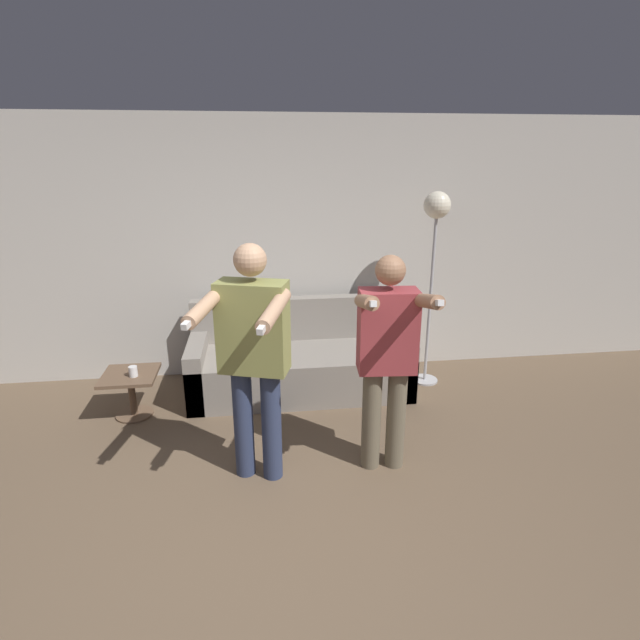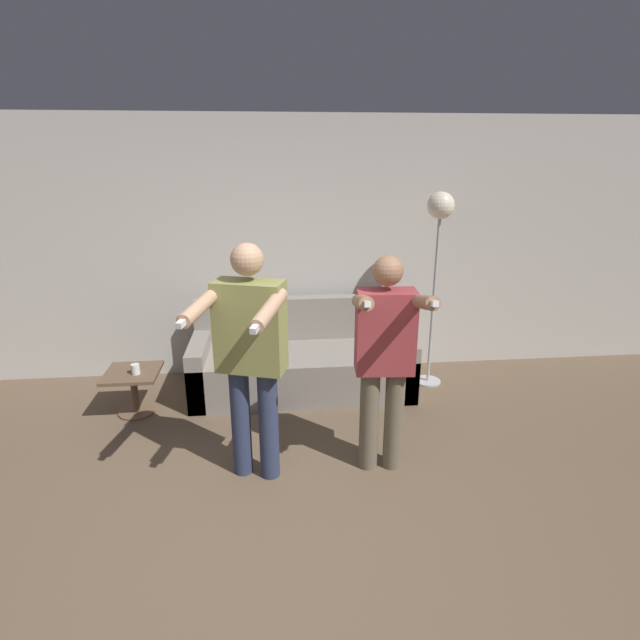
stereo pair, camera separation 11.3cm
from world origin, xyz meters
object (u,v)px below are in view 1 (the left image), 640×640
(person_left, at_px, (253,350))
(person_right, at_px, (387,352))
(floor_lamp, at_px, (436,228))
(couch, at_px, (300,363))
(side_table, at_px, (131,385))
(cat, at_px, (251,293))
(cup, at_px, (133,371))

(person_left, relative_size, person_right, 1.06)
(floor_lamp, bearing_deg, person_right, -119.84)
(person_left, distance_m, floor_lamp, 2.28)
(couch, xyz_separation_m, side_table, (-1.53, -0.34, 0.02))
(cat, height_order, side_table, cat)
(couch, relative_size, cup, 23.14)
(person_left, relative_size, cup, 18.68)
(couch, bearing_deg, side_table, -167.48)
(cat, xyz_separation_m, side_table, (-1.08, -0.65, -0.63))
(person_right, xyz_separation_m, floor_lamp, (0.80, 1.39, 0.65))
(couch, height_order, cat, cat)
(floor_lamp, bearing_deg, cup, -171.62)
(person_right, height_order, side_table, person_right)
(cup, bearing_deg, floor_lamp, 8.38)
(person_left, relative_size, side_table, 3.67)
(couch, xyz_separation_m, cup, (-1.48, -0.39, 0.17))
(person_left, height_order, side_table, person_left)
(cat, relative_size, cup, 4.54)
(cat, distance_m, floor_lamp, 1.88)
(couch, height_order, person_left, person_left)
(person_right, xyz_separation_m, cat, (-0.94, 1.69, -0.00))
(side_table, xyz_separation_m, cup, (0.05, -0.06, 0.16))
(person_right, bearing_deg, person_left, -175.69)
(person_right, bearing_deg, floor_lamp, 64.65)
(side_table, bearing_deg, cat, 30.95)
(cup, bearing_deg, person_right, -26.47)
(person_left, bearing_deg, side_table, 154.18)
(person_left, xyz_separation_m, person_right, (0.92, -0.00, -0.06))
(side_table, bearing_deg, couch, 12.52)
(person_left, xyz_separation_m, floor_lamp, (1.72, 1.39, 0.58))
(floor_lamp, relative_size, side_table, 4.11)
(couch, xyz_separation_m, person_right, (0.49, -1.38, 0.65))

